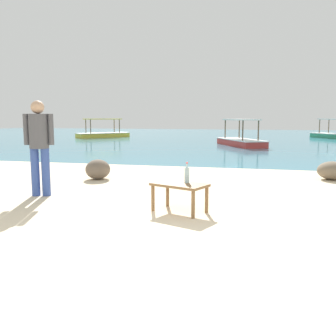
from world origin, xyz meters
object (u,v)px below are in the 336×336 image
Objects in this scene: boat_green at (336,134)px; person_standing at (39,141)px; low_bench_table at (180,188)px; bottle at (187,175)px; boat_yellow at (103,133)px; boat_red at (241,140)px.

person_standing is at bearing -55.09° from boat_green.
low_bench_table is at bearing 64.25° from person_standing.
person_standing is (-2.64, 0.45, 0.42)m from bottle.
low_bench_table is 21.02m from boat_yellow.
low_bench_table is 13.32m from boat_red.
bottle is 21.90m from boat_green.
person_standing is 0.43× the size of boat_red.
person_standing is at bearing -169.68° from low_bench_table.
person_standing reaches higher than bottle.
person_standing reaches higher than boat_green.
person_standing is at bearing 141.31° from boat_red.
boat_green is at bearing 143.57° from person_standing.
bottle is 0.08× the size of boat_green.
bottle is at bearing 152.96° from boat_red.
person_standing reaches higher than boat_yellow.
low_bench_table is 0.23× the size of boat_green.
boat_green is (15.34, 2.39, 0.00)m from boat_yellow.
person_standing is 0.46× the size of boat_yellow.
boat_red and boat_green have the same top height.
boat_yellow and boat_green have the same top height.
boat_red is (0.11, 13.24, -0.28)m from bottle.
boat_yellow is 0.96× the size of boat_green.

